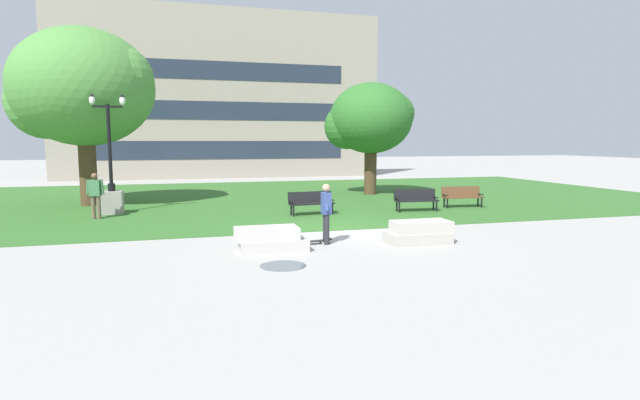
{
  "coord_description": "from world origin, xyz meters",
  "views": [
    {
      "loc": [
        -4.83,
        -15.25,
        2.91
      ],
      "look_at": [
        -1.0,
        -1.4,
        1.2
      ],
      "focal_mm": 28.0,
      "sensor_mm": 36.0,
      "label": 1
    }
  ],
  "objects_px": {
    "person_skateboarder": "(326,210)",
    "park_bench_far_left": "(416,199)",
    "skateboard": "(315,241)",
    "person_bystander_near_lawn": "(95,193)",
    "park_bench_near_right": "(311,201)",
    "concrete_block_center": "(270,239)",
    "lamp_post_center": "(112,189)",
    "concrete_block_left": "(419,232)",
    "park_bench_near_left": "(462,195)"
  },
  "relations": [
    {
      "from": "person_bystander_near_lawn",
      "to": "concrete_block_center",
      "type": "bearing_deg",
      "value": -52.83
    },
    {
      "from": "concrete_block_left",
      "to": "park_bench_far_left",
      "type": "height_order",
      "value": "park_bench_far_left"
    },
    {
      "from": "skateboard",
      "to": "person_bystander_near_lawn",
      "type": "height_order",
      "value": "person_bystander_near_lawn"
    },
    {
      "from": "concrete_block_center",
      "to": "concrete_block_left",
      "type": "xyz_separation_m",
      "value": [
        4.29,
        -0.12,
        0.0
      ]
    },
    {
      "from": "concrete_block_center",
      "to": "park_bench_far_left",
      "type": "bearing_deg",
      "value": 39.18
    },
    {
      "from": "park_bench_near_right",
      "to": "person_bystander_near_lawn",
      "type": "relative_size",
      "value": 1.07
    },
    {
      "from": "person_skateboarder",
      "to": "lamp_post_center",
      "type": "distance_m",
      "value": 10.27
    },
    {
      "from": "person_skateboarder",
      "to": "lamp_post_center",
      "type": "xyz_separation_m",
      "value": [
        -6.62,
        7.86,
        0.02
      ]
    },
    {
      "from": "concrete_block_center",
      "to": "skateboard",
      "type": "distance_m",
      "value": 1.48
    },
    {
      "from": "person_skateboarder",
      "to": "skateboard",
      "type": "distance_m",
      "value": 0.94
    },
    {
      "from": "concrete_block_left",
      "to": "park_bench_far_left",
      "type": "relative_size",
      "value": 0.99
    },
    {
      "from": "skateboard",
      "to": "park_bench_far_left",
      "type": "height_order",
      "value": "park_bench_far_left"
    },
    {
      "from": "skateboard",
      "to": "park_bench_near_left",
      "type": "height_order",
      "value": "park_bench_near_left"
    },
    {
      "from": "concrete_block_center",
      "to": "lamp_post_center",
      "type": "relative_size",
      "value": 0.4
    },
    {
      "from": "concrete_block_center",
      "to": "person_skateboarder",
      "type": "relative_size",
      "value": 1.11
    },
    {
      "from": "lamp_post_center",
      "to": "person_bystander_near_lawn",
      "type": "relative_size",
      "value": 2.76
    },
    {
      "from": "skateboard",
      "to": "park_bench_near_right",
      "type": "height_order",
      "value": "park_bench_near_right"
    },
    {
      "from": "park_bench_near_right",
      "to": "park_bench_far_left",
      "type": "relative_size",
      "value": 1.0
    },
    {
      "from": "person_skateboarder",
      "to": "person_bystander_near_lawn",
      "type": "height_order",
      "value": "person_bystander_near_lawn"
    },
    {
      "from": "park_bench_near_right",
      "to": "person_bystander_near_lawn",
      "type": "xyz_separation_m",
      "value": [
        -7.98,
        1.08,
        0.44
      ]
    },
    {
      "from": "lamp_post_center",
      "to": "skateboard",
      "type": "bearing_deg",
      "value": -51.15
    },
    {
      "from": "skateboard",
      "to": "person_skateboarder",
      "type": "bearing_deg",
      "value": -7.18
    },
    {
      "from": "park_bench_near_right",
      "to": "person_skateboarder",
      "type": "bearing_deg",
      "value": -100.0
    },
    {
      "from": "concrete_block_left",
      "to": "person_skateboarder",
      "type": "relative_size",
      "value": 1.07
    },
    {
      "from": "person_skateboarder",
      "to": "lamp_post_center",
      "type": "height_order",
      "value": "lamp_post_center"
    },
    {
      "from": "concrete_block_left",
      "to": "lamp_post_center",
      "type": "distance_m",
      "value": 12.53
    },
    {
      "from": "concrete_block_center",
      "to": "skateboard",
      "type": "relative_size",
      "value": 1.83
    },
    {
      "from": "skateboard",
      "to": "lamp_post_center",
      "type": "height_order",
      "value": "lamp_post_center"
    },
    {
      "from": "park_bench_near_right",
      "to": "park_bench_far_left",
      "type": "distance_m",
      "value": 4.42
    },
    {
      "from": "concrete_block_left",
      "to": "park_bench_far_left",
      "type": "bearing_deg",
      "value": 64.69
    },
    {
      "from": "concrete_block_left",
      "to": "person_skateboarder",
      "type": "height_order",
      "value": "person_skateboarder"
    },
    {
      "from": "concrete_block_center",
      "to": "skateboard",
      "type": "bearing_deg",
      "value": 21.08
    },
    {
      "from": "concrete_block_left",
      "to": "park_bench_near_right",
      "type": "height_order",
      "value": "park_bench_near_right"
    },
    {
      "from": "park_bench_near_right",
      "to": "park_bench_far_left",
      "type": "bearing_deg",
      "value": -2.54
    },
    {
      "from": "concrete_block_center",
      "to": "person_bystander_near_lawn",
      "type": "bearing_deg",
      "value": 127.17
    },
    {
      "from": "skateboard",
      "to": "lamp_post_center",
      "type": "distance_m",
      "value": 10.08
    },
    {
      "from": "concrete_block_left",
      "to": "park_bench_near_right",
      "type": "bearing_deg",
      "value": 105.08
    },
    {
      "from": "park_bench_near_left",
      "to": "skateboard",
      "type": "bearing_deg",
      "value": -144.65
    },
    {
      "from": "person_skateboarder",
      "to": "park_bench_near_right",
      "type": "bearing_deg",
      "value": 80.0
    },
    {
      "from": "lamp_post_center",
      "to": "concrete_block_left",
      "type": "bearing_deg",
      "value": -42.57
    },
    {
      "from": "park_bench_near_right",
      "to": "lamp_post_center",
      "type": "xyz_separation_m",
      "value": [
        -7.58,
        2.39,
        0.45
      ]
    },
    {
      "from": "person_skateboarder",
      "to": "park_bench_far_left",
      "type": "relative_size",
      "value": 0.93
    },
    {
      "from": "park_bench_near_left",
      "to": "park_bench_far_left",
      "type": "bearing_deg",
      "value": -166.76
    },
    {
      "from": "skateboard",
      "to": "park_bench_far_left",
      "type": "xyz_separation_m",
      "value": [
        5.7,
        5.23,
        0.45
      ]
    },
    {
      "from": "concrete_block_center",
      "to": "park_bench_far_left",
      "type": "relative_size",
      "value": 1.03
    },
    {
      "from": "concrete_block_center",
      "to": "park_bench_near_left",
      "type": "relative_size",
      "value": 1.03
    },
    {
      "from": "concrete_block_center",
      "to": "skateboard",
      "type": "xyz_separation_m",
      "value": [
        1.37,
        0.53,
        -0.22
      ]
    },
    {
      "from": "person_bystander_near_lawn",
      "to": "skateboard",
      "type": "bearing_deg",
      "value": -44.17
    },
    {
      "from": "park_bench_near_right",
      "to": "lamp_post_center",
      "type": "height_order",
      "value": "lamp_post_center"
    },
    {
      "from": "skateboard",
      "to": "park_bench_near_left",
      "type": "bearing_deg",
      "value": 35.35
    }
  ]
}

